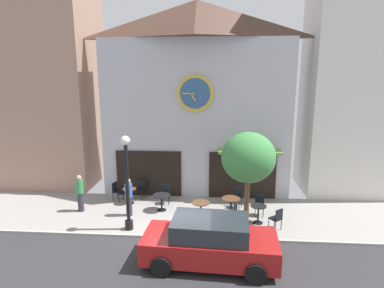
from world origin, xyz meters
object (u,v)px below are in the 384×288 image
Objects in this scene: cafe_table_rightmost at (162,199)px; street_tree at (248,158)px; cafe_chair_outer at (238,196)px; pedestrian_green at (80,193)px; cafe_chair_curbside at (238,211)px; cafe_chair_right_end at (277,217)px; cafe_chair_facing_wall at (166,192)px; cafe_chair_facing_street at (259,203)px; parked_car_red at (210,241)px; pedestrian_blue at (129,197)px; cafe_table_leftmost at (130,193)px; cafe_chair_near_lamp at (142,188)px; cafe_table_center_right at (258,211)px; cafe_table_center at (231,202)px; cafe_table_near_curb at (201,207)px; street_lamp at (127,183)px; cafe_chair_by_entrance at (116,190)px.

street_tree is at bearing -26.40° from cafe_table_rightmost.
cafe_chair_outer is 0.54× the size of pedestrian_green.
cafe_chair_right_end is at bearing -17.18° from cafe_chair_curbside.
cafe_chair_facing_street is at bearing -13.31° from cafe_chair_facing_wall.
cafe_chair_curbside is 0.20× the size of parked_car_red.
cafe_chair_curbside is (3.26, -1.93, 0.00)m from cafe_chair_facing_wall.
pedestrian_blue is at bearing -154.75° from cafe_table_rightmost.
cafe_table_rightmost is 4.32m from cafe_chair_facing_street.
cafe_chair_right_end is at bearing -19.06° from cafe_table_leftmost.
cafe_table_leftmost is at bearing -120.52° from cafe_chair_near_lamp.
cafe_chair_right_end reaches higher than cafe_table_center_right.
cafe_table_center is 4.57m from cafe_chair_near_lamp.
cafe_chair_right_end and cafe_chair_facing_street have the same top height.
cafe_chair_facing_wall is at bearing 138.08° from cafe_table_near_curb.
cafe_table_rightmost is (1.64, -0.69, 0.05)m from cafe_table_leftmost.
street_tree is 4.39× the size of cafe_chair_outer.
cafe_chair_facing_street is 5.67m from pedestrian_blue.
cafe_chair_facing_street is (1.24, -0.01, -0.01)m from cafe_table_center.
cafe_table_center is at bearing 23.67° from cafe_table_near_curb.
street_tree is at bearing -11.47° from pedestrian_green.
street_lamp reaches higher than cafe_chair_by_entrance.
cafe_chair_curbside is at bearing -28.64° from cafe_chair_near_lamp.
cafe_chair_facing_street is (0.15, 0.81, 0.01)m from cafe_table_center_right.
cafe_table_center_right is 0.85× the size of cafe_chair_by_entrance.
cafe_chair_curbside reaches higher than cafe_table_center_right.
street_lamp reaches higher than cafe_chair_facing_street.
parked_car_red is at bearing -82.35° from cafe_table_near_curb.
cafe_chair_right_end and cafe_chair_by_entrance have the same top height.
cafe_table_rightmost is at bearing 162.29° from cafe_chair_right_end.
cafe_chair_facing_wall and cafe_chair_curbside have the same top height.
cafe_table_center is 0.88× the size of cafe_chair_near_lamp.
cafe_chair_curbside is 1.00× the size of cafe_chair_outer.
street_lamp is at bearing -111.05° from cafe_chair_facing_wall.
cafe_chair_near_lamp is 1.21m from cafe_chair_by_entrance.
cafe_chair_near_lamp is at bearing 170.23° from cafe_chair_outer.
cafe_table_center_right is 0.86m from cafe_chair_curbside.
cafe_chair_curbside is (-0.85, -0.10, 0.01)m from cafe_table_center_right.
cafe_chair_curbside is at bearing 111.64° from street_tree.
cafe_table_leftmost is 0.44× the size of pedestrian_blue.
cafe_table_leftmost is 0.97× the size of cafe_table_center_right.
cafe_chair_facing_wall is 5.33m from parked_car_red.
pedestrian_blue reaches higher than cafe_chair_by_entrance.
parked_car_red is (3.55, -3.38, -0.10)m from pedestrian_blue.
cafe_chair_right_end is at bearing -15.33° from cafe_table_near_curb.
cafe_table_rightmost is (1.00, 1.88, -1.37)m from street_lamp.
cafe_table_near_curb is at bearing -4.06° from pedestrian_green.
cafe_chair_by_entrance is (-7.19, 2.56, 0.00)m from cafe_chair_right_end.
cafe_chair_right_end is 1.00× the size of cafe_chair_by_entrance.
cafe_table_rightmost is 1.86m from cafe_chair_near_lamp.
cafe_chair_facing_wall and cafe_chair_facing_street have the same top height.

